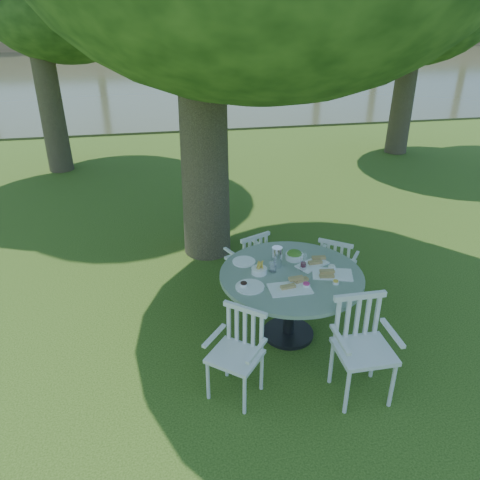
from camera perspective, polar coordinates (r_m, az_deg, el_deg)
name	(u,v)px	position (r m, az deg, el deg)	size (l,w,h in m)	color
ground	(243,310)	(5.70, 0.39, -8.56)	(140.00, 140.00, 0.00)	#1E3A0C
table	(291,285)	(4.98, 6.22, -5.46)	(1.50, 1.50, 0.79)	black
chair_ne	(335,263)	(5.81, 11.55, -2.81)	(0.56, 0.56, 0.82)	silver
chair_nw	(250,258)	(5.80, 1.26, -2.17)	(0.54, 0.53, 0.83)	silver
chair_sw	(240,345)	(4.38, -0.05, -12.73)	(0.60, 0.59, 0.86)	silver
chair_se	(361,338)	(4.49, 14.49, -11.52)	(0.50, 0.46, 0.98)	silver
tableware	(286,268)	(4.93, 5.59, -3.37)	(1.27, 0.87, 0.23)	white
river	(162,72)	(27.78, -9.49, 19.52)	(100.00, 28.00, 0.12)	#363A22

